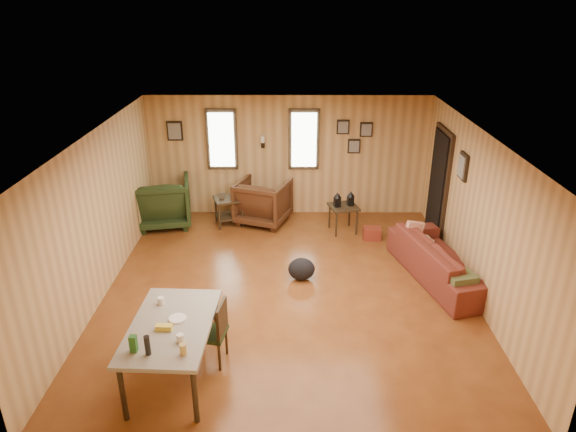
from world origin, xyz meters
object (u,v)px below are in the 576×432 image
dining_table (171,330)px  end_table (229,206)px  recliner_brown (263,199)px  recliner_green (163,200)px  side_table (344,205)px  sofa (444,254)px

dining_table → end_table: bearing=90.4°
recliner_brown → recliner_green: size_ratio=0.92×
end_table → side_table: side_table is taller
recliner_green → side_table: (3.45, -0.31, 0.03)m
recliner_green → side_table: bearing=164.1°
recliner_brown → dining_table: (-0.81, -4.52, 0.22)m
recliner_brown → end_table: recliner_brown is taller
sofa → dining_table: bearing=107.5°
side_table → dining_table: 4.71m
sofa → dining_table: 4.43m
end_table → recliner_brown: bearing=10.0°
dining_table → recliner_green: bearing=106.5°
end_table → sofa: bearing=-29.7°
recliner_green → side_table: recliner_green is taller
side_table → dining_table: size_ratio=0.52×
sofa → recliner_brown: recliner_brown is taller
recliner_brown → dining_table: bearing=99.7°
end_table → side_table: size_ratio=0.85×
side_table → dining_table: dining_table is taller
sofa → end_table: bearing=45.6°
recliner_brown → end_table: 0.68m
recliner_green → end_table: 1.27m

